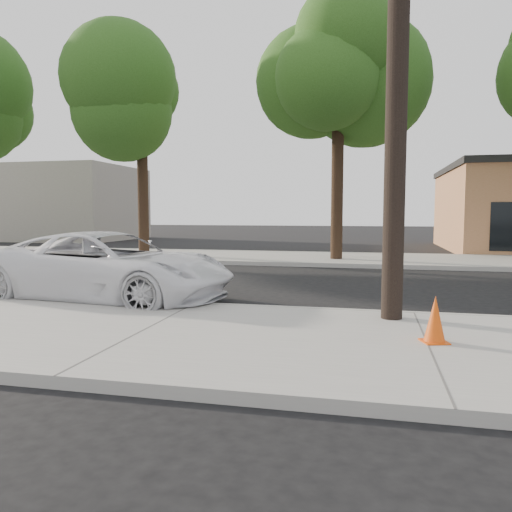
% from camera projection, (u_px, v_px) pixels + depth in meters
% --- Properties ---
extents(ground, '(120.00, 120.00, 0.00)m').
position_uv_depth(ground, '(227.00, 293.00, 11.60)').
color(ground, black).
rests_on(ground, ground).
extents(near_sidewalk, '(90.00, 4.40, 0.15)m').
position_uv_depth(near_sidewalk, '(146.00, 334.00, 7.42)').
color(near_sidewalk, gray).
rests_on(near_sidewalk, ground).
extents(far_sidewalk, '(90.00, 5.00, 0.15)m').
position_uv_depth(far_sidewalk, '(287.00, 258.00, 19.85)').
color(far_sidewalk, gray).
rests_on(far_sidewalk, ground).
extents(curb_near, '(90.00, 0.12, 0.16)m').
position_uv_depth(curb_near, '(196.00, 307.00, 9.56)').
color(curb_near, '#9E9B93').
rests_on(curb_near, ground).
extents(building_far, '(14.00, 8.00, 5.00)m').
position_uv_depth(building_far, '(35.00, 204.00, 35.27)').
color(building_far, gray).
rests_on(building_far, ground).
extents(utility_pole, '(1.40, 0.34, 9.00)m').
position_uv_depth(utility_pole, '(398.00, 31.00, 7.77)').
color(utility_pole, black).
rests_on(utility_pole, near_sidewalk).
extents(tree_b, '(4.34, 4.20, 8.45)m').
position_uv_depth(tree_b, '(144.00, 107.00, 20.19)').
color(tree_b, black).
rests_on(tree_b, far_sidewalk).
extents(tree_c, '(4.96, 4.80, 9.55)m').
position_uv_depth(tree_c, '(345.00, 72.00, 17.92)').
color(tree_c, black).
rests_on(tree_c, far_sidewalk).
extents(police_cruiser, '(5.57, 3.06, 1.48)m').
position_uv_depth(police_cruiser, '(109.00, 267.00, 10.49)').
color(police_cruiser, white).
rests_on(police_cruiser, ground).
extents(traffic_cone, '(0.41, 0.41, 0.63)m').
position_uv_depth(traffic_cone, '(435.00, 320.00, 6.62)').
color(traffic_cone, '#DA490B').
rests_on(traffic_cone, near_sidewalk).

